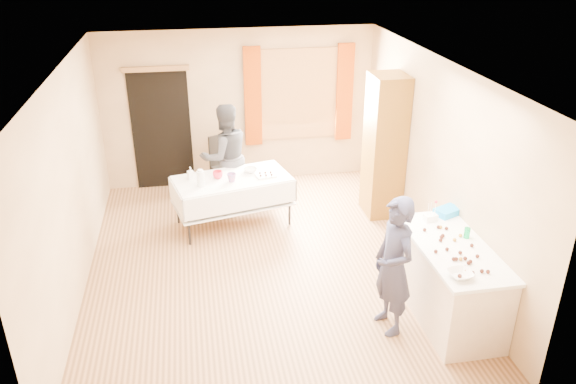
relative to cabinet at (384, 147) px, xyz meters
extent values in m
cube|color=#9E7047|center=(-1.99, -1.14, -1.09)|extent=(4.50, 5.50, 0.02)
cube|color=white|center=(-1.99, -1.14, 1.53)|extent=(4.50, 5.50, 0.02)
cube|color=tan|center=(-1.99, 1.62, 0.22)|extent=(4.50, 0.02, 2.60)
cube|color=tan|center=(-1.99, -3.90, 0.22)|extent=(4.50, 0.02, 2.60)
cube|color=tan|center=(-4.25, -1.14, 0.22)|extent=(0.02, 5.50, 2.60)
cube|color=tan|center=(0.27, -1.14, 0.22)|extent=(0.02, 5.50, 2.60)
cube|color=olive|center=(-0.99, 1.58, 0.42)|extent=(1.32, 0.06, 1.52)
cube|color=white|center=(-0.99, 1.56, 0.42)|extent=(1.20, 0.02, 1.40)
cube|color=#943605|center=(-1.77, 1.53, 0.42)|extent=(0.28, 0.06, 1.65)
cube|color=#943605|center=(-0.21, 1.53, 0.42)|extent=(0.28, 0.06, 1.65)
cube|color=black|center=(-3.29, 1.59, -0.08)|extent=(0.95, 0.04, 2.00)
cube|color=olive|center=(-3.29, 1.56, 0.94)|extent=(1.05, 0.06, 0.08)
cube|color=brown|center=(0.00, 0.00, 0.00)|extent=(0.50, 0.60, 2.16)
cube|color=beige|center=(-0.10, -2.61, -0.65)|extent=(0.71, 1.56, 0.86)
cube|color=white|center=(-0.10, -2.61, -0.19)|extent=(0.77, 1.62, 0.04)
cube|color=white|center=(-2.28, 0.00, -0.35)|extent=(1.78, 1.16, 0.04)
cube|color=black|center=(-2.29, 1.12, -0.65)|extent=(0.53, 0.53, 0.06)
cube|color=black|center=(-2.37, 1.28, -0.39)|extent=(0.38, 0.20, 0.57)
imported|color=#20213B|center=(-0.81, -2.71, -0.29)|extent=(0.71, 0.58, 1.58)
imported|color=black|center=(-2.32, 0.64, -0.25)|extent=(1.18, 1.11, 1.67)
cylinder|color=#059B45|center=(0.10, -2.48, -0.11)|extent=(0.07, 0.07, 0.12)
imported|color=white|center=(-0.31, -3.19, -0.14)|extent=(0.27, 0.27, 0.06)
cube|color=white|center=(-0.13, -2.03, -0.13)|extent=(0.16, 0.11, 0.08)
cube|color=#138CE4|center=(0.14, -1.92, -0.13)|extent=(0.35, 0.30, 0.08)
cylinder|color=silver|center=(-2.73, -0.21, -0.22)|extent=(0.11, 0.11, 0.22)
imported|color=red|center=(-2.48, 0.01, -0.27)|extent=(0.24, 0.24, 0.11)
imported|color=red|center=(-2.30, -0.14, -0.27)|extent=(0.22, 0.22, 0.12)
imported|color=white|center=(-1.99, 0.16, -0.30)|extent=(0.22, 0.22, 0.06)
cube|color=white|center=(-1.79, -0.03, -0.32)|extent=(0.31, 0.25, 0.02)
imported|color=white|center=(-2.86, 0.05, -0.24)|extent=(0.13, 0.13, 0.18)
sphere|color=#3F2314|center=(-0.09, -2.23, -0.15)|extent=(0.04, 0.04, 0.04)
sphere|color=black|center=(0.02, -2.89, -0.15)|extent=(0.04, 0.04, 0.04)
sphere|color=black|center=(-0.17, -3.17, -0.15)|extent=(0.04, 0.04, 0.04)
sphere|color=black|center=(0.07, -2.68, -0.15)|extent=(0.04, 0.04, 0.04)
sphere|color=black|center=(-0.01, -3.18, -0.15)|extent=(0.04, 0.04, 0.04)
sphere|color=black|center=(-0.13, -2.99, -0.15)|extent=(0.04, 0.04, 0.04)
sphere|color=#3F2314|center=(-0.17, -2.91, -0.15)|extent=(0.04, 0.04, 0.04)
sphere|color=black|center=(-0.04, -2.27, -0.15)|extent=(0.04, 0.04, 0.04)
sphere|color=black|center=(-0.18, -2.45, -0.15)|extent=(0.04, 0.04, 0.04)
sphere|color=black|center=(-0.36, -2.73, -0.15)|extent=(0.04, 0.04, 0.04)
sphere|color=black|center=(-0.11, -2.23, -0.15)|extent=(0.04, 0.04, 0.04)
sphere|color=black|center=(-0.24, -2.90, -0.15)|extent=(0.04, 0.04, 0.04)
sphere|color=#3F2314|center=(0.04, -2.45, -0.15)|extent=(0.04, 0.04, 0.04)
sphere|color=black|center=(-0.12, -2.79, -0.15)|extent=(0.04, 0.04, 0.04)
sphere|color=black|center=(-0.32, -3.20, -0.15)|extent=(0.04, 0.04, 0.04)
sphere|color=black|center=(-0.07, -3.16, -0.15)|extent=(0.04, 0.04, 0.04)
sphere|color=black|center=(-0.15, -2.42, -0.15)|extent=(0.04, 0.04, 0.04)
sphere|color=black|center=(-0.22, -2.51, -0.15)|extent=(0.04, 0.04, 0.04)
sphere|color=#3F2314|center=(-0.06, -2.53, -0.15)|extent=(0.04, 0.04, 0.04)
sphere|color=black|center=(-0.22, -2.90, -0.15)|extent=(0.04, 0.04, 0.04)
sphere|color=black|center=(-0.10, -2.97, -0.15)|extent=(0.04, 0.04, 0.04)
sphere|color=black|center=(-0.21, -3.06, -0.15)|extent=(0.04, 0.04, 0.04)
sphere|color=black|center=(-0.12, -2.91, -0.15)|extent=(0.04, 0.04, 0.04)
sphere|color=black|center=(-0.30, -2.26, -0.15)|extent=(0.04, 0.04, 0.04)
sphere|color=#3F2314|center=(-0.22, -3.13, -0.15)|extent=(0.04, 0.04, 0.04)
sphere|color=black|center=(-0.23, -2.70, -0.15)|extent=(0.04, 0.04, 0.04)
camera|label=1|loc=(-2.80, -7.44, 2.93)|focal=35.00mm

